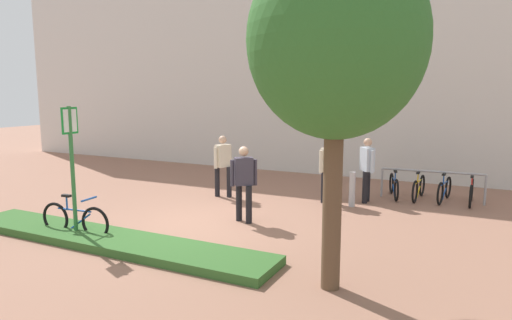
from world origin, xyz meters
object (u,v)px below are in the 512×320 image
(parking_sign_post, at_px, (72,153))
(bike_rack_cluster, at_px, (431,188))
(person_shirt_white, at_px, (367,166))
(person_casual_tan, at_px, (329,166))
(bollard_steel, at_px, (352,189))
(person_suited_navy, at_px, (244,179))
(tree_sidewalk, at_px, (336,42))
(bike_at_sign, at_px, (75,220))
(person_shirt_blue, at_px, (223,162))

(parking_sign_post, bearing_deg, bike_rack_cluster, 46.93)
(person_shirt_white, height_order, person_casual_tan, same)
(person_casual_tan, bearing_deg, bollard_steel, -7.09)
(person_suited_navy, relative_size, person_casual_tan, 1.00)
(person_shirt_white, bearing_deg, tree_sidewalk, -82.58)
(parking_sign_post, height_order, bollard_steel, parking_sign_post)
(parking_sign_post, xyz_separation_m, person_shirt_white, (4.56, 5.57, -0.73))
(tree_sidewalk, xyz_separation_m, bike_at_sign, (-5.37, 0.08, -3.24))
(bike_rack_cluster, distance_m, person_shirt_blue, 5.71)
(bollard_steel, height_order, person_casual_tan, person_casual_tan)
(tree_sidewalk, distance_m, person_shirt_white, 6.21)
(bollard_steel, bearing_deg, person_shirt_white, 70.81)
(person_suited_navy, xyz_separation_m, person_casual_tan, (1.19, 2.53, 0.00))
(parking_sign_post, distance_m, bollard_steel, 6.70)
(bike_at_sign, xyz_separation_m, person_shirt_white, (4.65, 5.51, 0.63))
(tree_sidewalk, xyz_separation_m, bike_rack_cluster, (0.81, 6.54, -3.24))
(bike_at_sign, bearing_deg, bollard_steel, 47.79)
(parking_sign_post, relative_size, bike_rack_cluster, 0.99)
(person_shirt_blue, bearing_deg, person_suited_navy, -49.18)
(tree_sidewalk, xyz_separation_m, person_shirt_white, (-0.73, 5.59, -2.61))
(parking_sign_post, height_order, bike_at_sign, parking_sign_post)
(parking_sign_post, bearing_deg, person_shirt_white, 50.70)
(bike_at_sign, distance_m, person_shirt_blue, 4.52)
(bollard_steel, distance_m, person_suited_navy, 3.11)
(person_shirt_white, bearing_deg, person_suited_navy, -123.75)
(tree_sidewalk, distance_m, bollard_steel, 5.94)
(person_casual_tan, bearing_deg, person_shirt_blue, -168.54)
(person_shirt_blue, bearing_deg, person_shirt_white, 16.83)
(bike_at_sign, xyz_separation_m, bollard_steel, (4.43, 4.88, 0.10))
(bike_rack_cluster, height_order, person_suited_navy, person_suited_navy)
(tree_sidewalk, relative_size, person_casual_tan, 2.90)
(tree_sidewalk, relative_size, parking_sign_post, 1.89)
(tree_sidewalk, xyz_separation_m, person_suited_navy, (-2.78, 2.51, -2.61))
(tree_sidewalk, distance_m, parking_sign_post, 5.61)
(bollard_steel, bearing_deg, person_shirt_blue, -171.88)
(bollard_steel, bearing_deg, person_suited_navy, -126.88)
(person_suited_navy, height_order, person_shirt_white, same)
(bike_at_sign, bearing_deg, bike_rack_cluster, 46.26)
(person_suited_navy, relative_size, person_shirt_white, 1.00)
(bike_at_sign, xyz_separation_m, person_shirt_blue, (0.91, 4.38, 0.63))
(parking_sign_post, xyz_separation_m, bollard_steel, (4.34, 4.94, -1.27))
(bike_rack_cluster, relative_size, person_shirt_blue, 1.54)
(bollard_steel, distance_m, person_shirt_blue, 3.59)
(tree_sidewalk, bearing_deg, person_shirt_white, 97.42)
(tree_sidewalk, distance_m, person_shirt_blue, 6.82)
(bollard_steel, relative_size, person_suited_navy, 0.52)
(person_shirt_blue, relative_size, person_casual_tan, 1.00)
(tree_sidewalk, relative_size, person_shirt_blue, 2.90)
(bike_at_sign, distance_m, bike_rack_cluster, 8.95)
(bike_rack_cluster, bearing_deg, tree_sidewalk, -97.09)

